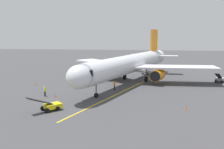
% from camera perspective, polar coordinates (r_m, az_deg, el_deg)
% --- Properties ---
extents(ground_plane, '(220.00, 220.00, 0.00)m').
position_cam_1_polar(ground_plane, '(51.81, 5.76, -2.01)').
color(ground_plane, '#424244').
extents(apron_lead_in_line, '(14.09, 37.60, 0.01)m').
position_cam_1_polar(apron_lead_in_line, '(45.92, 3.69, -3.46)').
color(apron_lead_in_line, yellow).
rests_on(apron_lead_in_line, ground).
extents(airplane, '(32.65, 38.93, 11.50)m').
position_cam_1_polar(airplane, '(51.39, 4.36, 2.44)').
color(airplane, silver).
rests_on(airplane, ground).
extents(ground_crew_marshaller, '(0.47, 0.45, 1.71)m').
position_cam_1_polar(ground_crew_marshaller, '(41.95, -15.54, -3.80)').
color(ground_crew_marshaller, '#23232D').
rests_on(ground_crew_marshaller, ground).
extents(ground_crew_wing_walker, '(0.39, 0.47, 1.71)m').
position_cam_1_polar(ground_crew_wing_walker, '(44.95, 0.59, -2.57)').
color(ground_crew_wing_walker, '#23232D').
rests_on(ground_crew_wing_walker, ground).
extents(belt_loader_near_nose, '(3.17, 4.62, 2.32)m').
position_cam_1_polar(belt_loader_near_nose, '(57.31, 24.06, -0.96)').
color(belt_loader_near_nose, '#9E9EA3').
rests_on(belt_loader_near_nose, ground).
extents(tug_portside, '(2.11, 2.63, 1.50)m').
position_cam_1_polar(tug_portside, '(62.43, -5.34, 0.61)').
color(tug_portside, white).
rests_on(tug_portside, ground).
extents(belt_loader_starboard_side, '(4.01, 4.15, 2.32)m').
position_cam_1_polar(belt_loader_starboard_side, '(34.09, -14.26, -7.09)').
color(belt_loader_starboard_side, yellow).
rests_on(belt_loader_starboard_side, ground).
extents(baggage_cart_rear_apron, '(2.66, 2.93, 1.27)m').
position_cam_1_polar(baggage_cart_rear_apron, '(63.47, 8.25, 0.65)').
color(baggage_cart_rear_apron, '#9E9EA3').
rests_on(baggage_cart_rear_apron, ground).
extents(safety_cone_nose_left, '(0.32, 0.32, 0.55)m').
position_cam_1_polar(safety_cone_nose_left, '(41.09, -13.16, -4.85)').
color(safety_cone_nose_left, '#F2590F').
rests_on(safety_cone_nose_left, ground).
extents(safety_cone_nose_right, '(0.32, 0.32, 0.55)m').
position_cam_1_polar(safety_cone_nose_right, '(51.73, -17.58, -2.12)').
color(safety_cone_nose_right, '#F2590F').
rests_on(safety_cone_nose_right, ground).
extents(safety_cone_wing_port, '(0.32, 0.32, 0.55)m').
position_cam_1_polar(safety_cone_wing_port, '(35.01, 16.96, -7.52)').
color(safety_cone_wing_port, '#F2590F').
rests_on(safety_cone_wing_port, ground).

